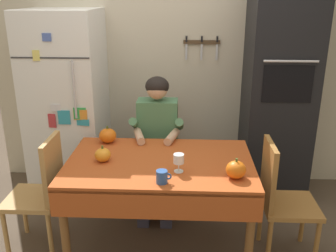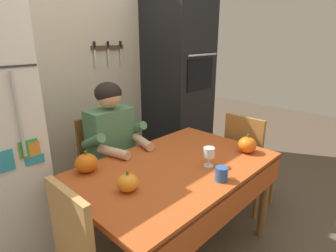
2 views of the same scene
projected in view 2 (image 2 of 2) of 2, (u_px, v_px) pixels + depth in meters
back_wall_assembly at (79, 68)px, 2.54m from camera, size 3.70×0.13×2.60m
wall_oven at (178, 85)px, 3.08m from camera, size 0.60×0.64×2.10m
dining_table at (177, 177)px, 1.87m from camera, size 1.40×0.90×0.74m
chair_behind_person at (105, 164)px, 2.39m from camera, size 0.40×0.40×0.93m
seated_person at (116, 146)px, 2.20m from camera, size 0.47×0.55×1.25m
chair_right_side at (247, 158)px, 2.50m from camera, size 0.40×0.40×0.93m
coffee_mug at (222, 174)px, 1.65m from camera, size 0.10×0.08×0.09m
wine_glass at (209, 153)px, 1.82m from camera, size 0.08×0.08×0.13m
pumpkin_large at (247, 145)px, 2.05m from camera, size 0.14×0.14×0.14m
pumpkin_medium at (86, 163)px, 1.75m from camera, size 0.14×0.14×0.14m
pumpkin_small at (128, 183)px, 1.53m from camera, size 0.12×0.12×0.12m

